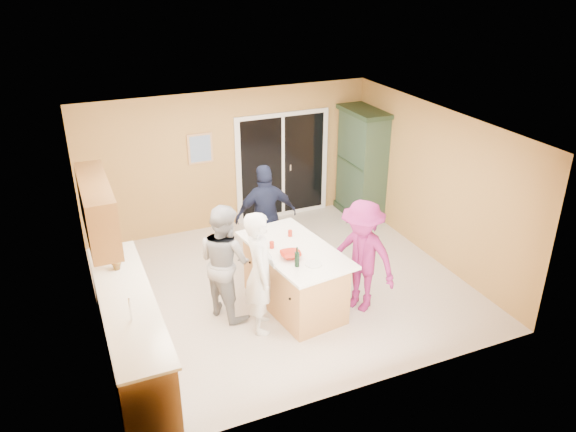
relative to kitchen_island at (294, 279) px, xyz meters
name	(u,v)px	position (x,y,z in m)	size (l,w,h in m)	color
floor	(282,286)	(0.04, 0.57, -0.45)	(5.50, 5.50, 0.00)	beige
ceiling	(281,126)	(0.04, 0.57, 2.15)	(5.50, 5.00, 0.10)	silver
wall_back	(230,160)	(0.04, 3.07, 0.85)	(5.50, 0.10, 2.60)	#E5AA5E
wall_front	(367,296)	(0.04, -1.93, 0.85)	(5.50, 0.10, 2.60)	#E5AA5E
wall_left	(88,245)	(-2.71, 0.57, 0.85)	(0.10, 5.00, 2.60)	#E5AA5E
wall_right	(434,184)	(2.79, 0.57, 0.85)	(0.10, 5.00, 2.60)	#E5AA5E
left_cabinet_run	(132,337)	(-2.41, -0.48, 0.01)	(0.65, 3.05, 1.24)	tan
upper_cabinets	(97,209)	(-2.54, 0.37, 1.42)	(0.35, 1.60, 0.75)	tan
sliding_door	(283,166)	(1.09, 3.03, 0.60)	(1.90, 0.07, 2.10)	white
framed_picture	(200,149)	(-0.51, 3.04, 1.15)	(0.46, 0.04, 0.56)	tan
kitchen_island	(294,279)	(0.00, 0.00, 0.00)	(1.24, 1.95, 0.96)	tan
green_hutch	(362,165)	(2.53, 2.47, 0.60)	(0.62, 1.17, 2.15)	#203421
woman_white	(260,272)	(-0.64, -0.31, 0.43)	(0.65, 0.42, 1.77)	silver
woman_grey	(225,261)	(-0.97, 0.22, 0.40)	(0.83, 0.65, 1.71)	#9A9A9D
woman_navy	(266,216)	(0.08, 1.34, 0.43)	(1.03, 0.43, 1.76)	#171C34
woman_magenta	(361,256)	(0.86, -0.41, 0.40)	(1.10, 0.63, 1.70)	#861D55
serving_bowl	(291,255)	(-0.15, -0.22, 0.55)	(0.29, 0.29, 0.07)	#A82312
tulip_vase	(114,255)	(-2.41, 0.43, 0.71)	(0.23, 0.16, 0.44)	#A71610
tumbler_near	(272,245)	(-0.29, 0.14, 0.56)	(0.07, 0.07, 0.10)	#A82312
tumbler_far	(290,233)	(0.09, 0.38, 0.56)	(0.07, 0.07, 0.09)	#A82312
wine_bottle	(297,259)	(-0.17, -0.48, 0.62)	(0.07, 0.07, 0.29)	black
white_plate	(314,264)	(0.05, -0.52, 0.52)	(0.23, 0.23, 0.02)	silver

